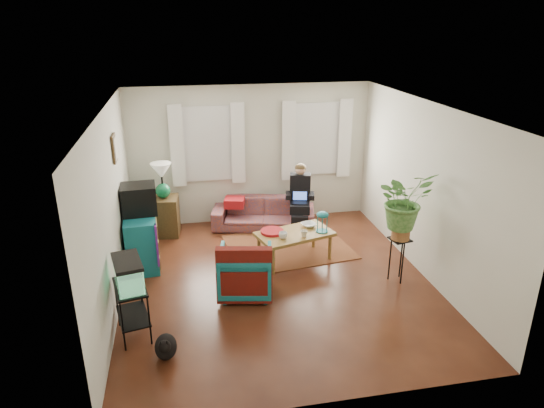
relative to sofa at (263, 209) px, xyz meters
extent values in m
cube|color=#4F2B14|center=(-0.15, -2.05, -0.37)|extent=(4.50, 5.00, 0.01)
cube|color=white|center=(-0.15, -2.05, 2.23)|extent=(4.50, 5.00, 0.01)
cube|color=silver|center=(-0.15, 0.45, 0.93)|extent=(4.50, 0.01, 2.60)
cube|color=silver|center=(-0.15, -4.55, 0.93)|extent=(4.50, 0.01, 2.60)
cube|color=silver|center=(-2.40, -2.05, 0.93)|extent=(0.01, 5.00, 2.60)
cube|color=silver|center=(2.10, -2.05, 0.93)|extent=(0.01, 5.00, 2.60)
cube|color=white|center=(-0.95, 0.43, 1.18)|extent=(1.08, 0.04, 1.38)
cube|color=white|center=(1.10, 0.43, 1.18)|extent=(1.08, 0.04, 1.38)
cube|color=white|center=(-0.95, 0.35, 1.18)|extent=(1.36, 0.06, 1.50)
cube|color=white|center=(1.10, 0.35, 1.18)|extent=(1.36, 0.06, 1.50)
cube|color=#3D2616|center=(-2.37, -1.20, 1.58)|extent=(0.04, 0.32, 0.40)
cube|color=brown|center=(0.27, -0.93, -0.36)|extent=(2.19, 1.85, 0.01)
imported|color=brown|center=(0.00, 0.00, 0.00)|extent=(2.00, 1.16, 0.73)
cube|color=#3B1F16|center=(-1.80, 0.02, -0.01)|extent=(0.53, 0.53, 0.71)
cube|color=#104E64|center=(-2.14, -1.09, 0.06)|extent=(0.53, 0.98, 0.85)
cube|color=black|center=(-2.13, -1.00, 0.71)|extent=(0.55, 0.51, 0.46)
cube|color=black|center=(-2.15, -2.99, -0.02)|extent=(0.47, 0.68, 0.69)
cube|color=#7FD899|center=(-2.15, -2.99, 0.50)|extent=(0.42, 0.62, 0.36)
ellipsoid|color=black|center=(-1.77, -3.49, -0.20)|extent=(0.26, 0.40, 0.33)
imported|color=#11686A|center=(-0.66, -2.27, 0.01)|extent=(0.85, 0.81, 0.75)
cube|color=#9E0A0A|center=(-0.71, -2.56, 0.17)|extent=(0.78, 0.31, 0.62)
cube|color=brown|center=(0.26, -1.42, -0.12)|extent=(1.32, 0.96, 0.49)
imported|color=white|center=(0.03, -1.60, 0.18)|extent=(0.17, 0.17, 0.11)
imported|color=beige|center=(0.37, -1.59, 0.18)|extent=(0.13, 0.13, 0.10)
imported|color=white|center=(0.54, -1.23, 0.15)|extent=(0.29, 0.29, 0.06)
cylinder|color=#B21414|center=(-0.10, -1.36, 0.15)|extent=(0.46, 0.46, 0.04)
cube|color=black|center=(1.62, -2.33, -0.03)|extent=(0.34, 0.34, 0.68)
imported|color=#599947|center=(1.62, -2.33, 0.79)|extent=(0.89, 0.81, 0.87)
camera|label=1|loc=(-1.43, -8.29, 3.34)|focal=32.00mm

